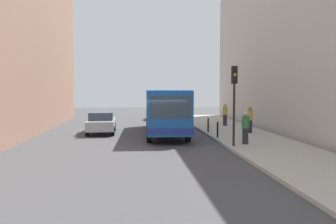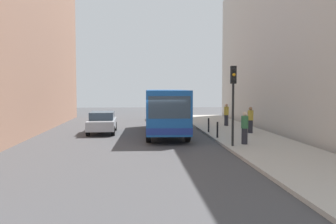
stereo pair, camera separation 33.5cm
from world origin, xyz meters
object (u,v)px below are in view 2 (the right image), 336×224
(traffic_light, at_px, (233,90))
(bollard_mid, at_px, (209,125))
(pedestrian_far_sidewalk, at_px, (226,115))
(car_behind_bus, at_px, (162,112))
(bus, at_px, (165,109))
(bollard_near, at_px, (217,130))
(pedestrian_mid_sidewalk, at_px, (250,120))
(pedestrian_near_signal, at_px, (245,128))
(car_beside_bus, at_px, (102,122))

(traffic_light, bearing_deg, bollard_mid, 90.94)
(pedestrian_far_sidewalk, bearing_deg, car_behind_bus, -42.02)
(car_behind_bus, relative_size, traffic_light, 1.08)
(bus, bearing_deg, bollard_near, 132.37)
(pedestrian_mid_sidewalk, bearing_deg, bollard_mid, 36.52)
(car_behind_bus, relative_size, pedestrian_near_signal, 2.56)
(car_behind_bus, height_order, bollard_near, car_behind_bus)
(bollard_near, distance_m, bollard_mid, 2.82)
(pedestrian_mid_sidewalk, bearing_deg, car_beside_bus, 39.60)
(traffic_light, relative_size, pedestrian_far_sidewalk, 2.35)
(bus, height_order, bollard_near, bus)
(bollard_near, height_order, pedestrian_mid_sidewalk, pedestrian_mid_sidewalk)
(bollard_near, bearing_deg, pedestrian_near_signal, -71.38)
(traffic_light, distance_m, bollard_mid, 6.52)
(traffic_light, relative_size, bollard_near, 4.32)
(car_beside_bus, distance_m, pedestrian_mid_sidewalk, 10.13)
(bollard_near, relative_size, bollard_mid, 1.00)
(car_behind_bus, distance_m, pedestrian_far_sidewalk, 9.07)
(car_beside_bus, xyz_separation_m, bollard_near, (7.26, -4.09, -0.16))
(bollard_mid, height_order, pedestrian_near_signal, pedestrian_near_signal)
(bus, distance_m, bollard_mid, 3.16)
(car_behind_bus, height_order, pedestrian_mid_sidewalk, pedestrian_mid_sidewalk)
(traffic_light, relative_size, pedestrian_mid_sidewalk, 2.36)
(traffic_light, height_order, pedestrian_near_signal, traffic_light)
(car_beside_bus, bearing_deg, bollard_near, 149.40)
(traffic_light, xyz_separation_m, pedestrian_near_signal, (0.79, 0.60, -1.99))
(car_beside_bus, distance_m, bollard_mid, 7.37)
(pedestrian_near_signal, height_order, pedestrian_far_sidewalk, pedestrian_far_sidewalk)
(pedestrian_mid_sidewalk, bearing_deg, pedestrian_near_signal, 120.30)
(pedestrian_mid_sidewalk, xyz_separation_m, pedestrian_far_sidewalk, (-0.46, 4.88, 0.00))
(pedestrian_near_signal, bearing_deg, car_beside_bus, -132.54)
(pedestrian_near_signal, bearing_deg, pedestrian_far_sidewalk, 169.30)
(bollard_near, bearing_deg, traffic_light, -88.24)
(car_behind_bus, distance_m, traffic_light, 18.37)
(bollard_near, bearing_deg, bus, 130.66)
(bus, bearing_deg, bollard_mid, 170.74)
(bus, xyz_separation_m, pedestrian_near_signal, (3.80, -6.04, -0.71))
(traffic_light, xyz_separation_m, pedestrian_far_sidewalk, (2.12, 10.28, -1.98))
(car_behind_bus, bearing_deg, pedestrian_mid_sidewalk, 110.97)
(bus, xyz_separation_m, car_behind_bus, (0.47, 11.42, -0.94))
(pedestrian_near_signal, bearing_deg, bollard_near, -164.30)
(bus, height_order, pedestrian_far_sidewalk, bus)
(traffic_light, distance_m, pedestrian_mid_sidewalk, 6.30)
(bus, bearing_deg, pedestrian_far_sidewalk, -142.91)
(car_behind_bus, xyz_separation_m, bollard_mid, (2.44, -11.98, -0.16))
(bollard_near, bearing_deg, pedestrian_far_sidewalk, 72.48)
(traffic_light, bearing_deg, car_behind_bus, 98.01)
(car_behind_bus, height_order, pedestrian_far_sidewalk, pedestrian_far_sidewalk)
(bus, height_order, traffic_light, traffic_light)
(bus, relative_size, pedestrian_mid_sidewalk, 6.38)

